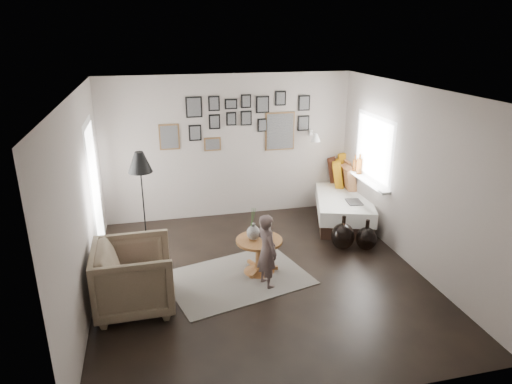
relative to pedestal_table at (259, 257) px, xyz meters
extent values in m
plane|color=black|center=(-0.01, -0.14, -0.24)|extent=(4.80, 4.80, 0.00)
plane|color=gray|center=(-0.01, 2.26, 1.06)|extent=(4.50, 0.00, 4.50)
plane|color=gray|center=(-0.01, -2.54, 1.06)|extent=(4.50, 0.00, 4.50)
plane|color=gray|center=(-2.26, -0.14, 1.06)|extent=(0.00, 4.80, 4.80)
plane|color=gray|center=(2.24, -0.14, 1.06)|extent=(0.00, 4.80, 4.80)
plane|color=white|center=(-0.01, -0.14, 2.36)|extent=(4.80, 4.80, 0.00)
plane|color=white|center=(-2.24, 1.06, 0.81)|extent=(0.00, 2.14, 2.14)
plane|color=white|center=(-2.24, 1.06, 0.81)|extent=(0.00, 1.88, 1.88)
plane|color=white|center=(-2.24, 1.06, 0.81)|extent=(0.00, 1.93, 1.93)
plane|color=white|center=(2.23, 1.06, 1.21)|extent=(0.00, 1.30, 1.30)
plane|color=white|center=(2.23, 1.06, 1.21)|extent=(0.00, 1.14, 1.14)
cube|color=white|center=(2.17, 1.06, 0.64)|extent=(0.15, 1.32, 0.04)
cylinder|color=#8C4C14|center=(2.17, 1.41, 0.80)|extent=(0.10, 0.10, 0.28)
cylinder|color=#8C4C14|center=(2.17, 1.58, 0.77)|extent=(0.08, 0.08, 0.22)
cube|color=brown|center=(-1.06, 2.25, 1.31)|extent=(0.35, 0.03, 0.45)
cube|color=black|center=(-1.06, 2.23, 1.31)|extent=(0.30, 0.01, 0.40)
cube|color=black|center=(-0.61, 2.25, 1.81)|extent=(0.28, 0.03, 0.36)
cube|color=black|center=(-0.61, 2.23, 1.81)|extent=(0.23, 0.01, 0.31)
cube|color=black|center=(-0.61, 2.25, 1.36)|extent=(0.22, 0.03, 0.28)
cube|color=black|center=(-0.61, 2.23, 1.36)|extent=(0.17, 0.01, 0.23)
cube|color=black|center=(-0.26, 2.25, 1.86)|extent=(0.20, 0.03, 0.26)
cube|color=black|center=(-0.26, 2.23, 1.86)|extent=(0.15, 0.01, 0.21)
cube|color=black|center=(-0.26, 2.25, 1.54)|extent=(0.20, 0.03, 0.26)
cube|color=black|center=(-0.26, 2.23, 1.54)|extent=(0.15, 0.01, 0.21)
cube|color=black|center=(0.04, 2.25, 1.84)|extent=(0.22, 0.03, 0.18)
cube|color=black|center=(0.04, 2.23, 1.84)|extent=(0.17, 0.01, 0.13)
cube|color=black|center=(0.04, 2.25, 1.58)|extent=(0.18, 0.03, 0.24)
cube|color=black|center=(0.04, 2.23, 1.58)|extent=(0.13, 0.01, 0.19)
cube|color=black|center=(0.31, 2.25, 1.88)|extent=(0.18, 0.03, 0.24)
cube|color=black|center=(0.31, 2.23, 1.88)|extent=(0.13, 0.01, 0.19)
cube|color=black|center=(0.31, 2.25, 1.58)|extent=(0.20, 0.03, 0.26)
cube|color=black|center=(0.31, 2.23, 1.58)|extent=(0.15, 0.01, 0.21)
cube|color=black|center=(0.61, 2.25, 1.81)|extent=(0.24, 0.03, 0.30)
cube|color=black|center=(0.61, 2.23, 1.81)|extent=(0.19, 0.01, 0.25)
cube|color=black|center=(0.61, 2.25, 1.44)|extent=(0.18, 0.03, 0.24)
cube|color=black|center=(0.61, 2.23, 1.44)|extent=(0.13, 0.01, 0.19)
cube|color=brown|center=(0.94, 2.25, 1.31)|extent=(0.55, 0.03, 0.70)
cube|color=black|center=(0.94, 2.23, 1.31)|extent=(0.50, 0.01, 0.65)
cube|color=black|center=(0.94, 2.25, 1.91)|extent=(0.20, 0.03, 0.26)
cube|color=black|center=(0.94, 2.23, 1.91)|extent=(0.15, 0.01, 0.21)
cube|color=black|center=(1.39, 2.25, 1.81)|extent=(0.22, 0.03, 0.28)
cube|color=black|center=(1.39, 2.23, 1.81)|extent=(0.17, 0.01, 0.23)
cube|color=black|center=(1.39, 2.25, 1.44)|extent=(0.22, 0.03, 0.28)
cube|color=black|center=(1.39, 2.23, 1.44)|extent=(0.17, 0.01, 0.23)
cube|color=brown|center=(-0.31, 2.25, 1.14)|extent=(0.30, 0.03, 0.24)
cube|color=black|center=(-0.31, 2.23, 1.14)|extent=(0.25, 0.01, 0.19)
cube|color=white|center=(1.54, 2.23, 1.26)|extent=(0.06, 0.04, 0.10)
cylinder|color=white|center=(1.54, 2.11, 1.28)|extent=(0.02, 0.24, 0.02)
cone|color=white|center=(1.54, 1.98, 1.22)|extent=(0.18, 0.18, 0.14)
cube|color=#B5AE9F|center=(-0.34, -0.12, -0.23)|extent=(2.18, 1.77, 0.01)
cone|color=brown|center=(0.00, 0.00, -0.19)|extent=(0.49, 0.49, 0.09)
cylinder|color=brown|center=(0.00, 0.00, 0.02)|extent=(0.10, 0.10, 0.38)
cylinder|color=brown|center=(0.00, 0.00, 0.26)|extent=(0.66, 0.66, 0.04)
ellipsoid|color=black|center=(-0.08, 0.02, 0.38)|extent=(0.19, 0.19, 0.21)
cylinder|color=black|center=(-0.08, 0.02, 0.50)|extent=(0.06, 0.06, 0.04)
cylinder|color=black|center=(0.11, 0.00, 0.29)|extent=(0.11, 0.11, 0.02)
cube|color=black|center=(1.99, 1.65, -0.12)|extent=(1.47, 2.24, 0.24)
cube|color=white|center=(1.99, 1.65, 0.12)|extent=(1.55, 2.32, 0.26)
cube|color=#C9800B|center=(2.01, 2.50, 0.53)|extent=(0.36, 0.65, 0.61)
cube|color=black|center=(1.86, 2.39, 0.49)|extent=(0.44, 0.60, 0.54)
cube|color=brown|center=(2.14, 2.21, 0.48)|extent=(0.24, 0.52, 0.52)
cube|color=#C9800B|center=(1.92, 2.06, 0.47)|extent=(0.41, 0.55, 0.50)
cube|color=brown|center=(2.10, 1.87, 0.45)|extent=(0.27, 0.48, 0.46)
cube|color=black|center=(1.96, 1.10, 0.26)|extent=(0.28, 0.36, 0.02)
imported|color=#6C5E49|center=(-1.71, -0.51, 0.19)|extent=(0.96, 0.94, 0.87)
cube|color=beige|center=(-1.68, -0.46, 0.24)|extent=(0.40, 0.42, 0.18)
cylinder|color=black|center=(-1.57, 1.17, -0.23)|extent=(0.25, 0.25, 0.03)
cylinder|color=black|center=(-1.57, 1.17, 0.47)|extent=(0.02, 0.02, 1.41)
cone|color=black|center=(-1.57, 1.17, 1.19)|extent=(0.37, 0.37, 0.32)
cube|color=black|center=(-1.91, -0.64, -0.04)|extent=(0.26, 0.21, 0.33)
cube|color=beige|center=(-1.88, -0.66, -0.04)|extent=(0.24, 0.09, 0.33)
ellipsoid|color=black|center=(1.47, 0.41, -0.03)|extent=(0.37, 0.37, 0.43)
cylinder|color=black|center=(1.47, 0.41, 0.26)|extent=(0.06, 0.06, 0.13)
ellipsoid|color=black|center=(1.82, 0.29, -0.05)|extent=(0.33, 0.33, 0.38)
cylinder|color=black|center=(1.82, 0.29, 0.20)|extent=(0.06, 0.06, 0.13)
imported|color=#564544|center=(0.02, -0.37, 0.28)|extent=(0.36, 0.44, 1.05)
camera|label=1|loc=(-1.40, -5.66, 3.08)|focal=32.00mm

